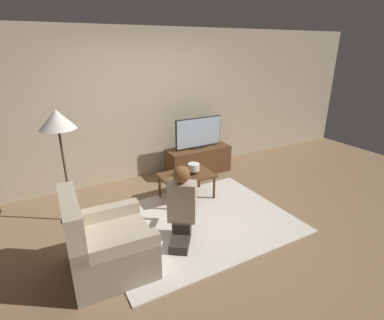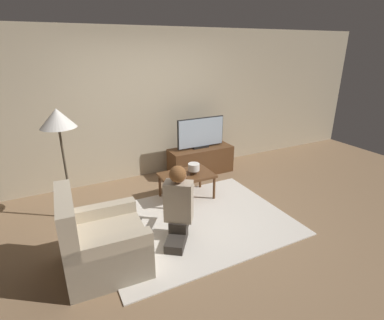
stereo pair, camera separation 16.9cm
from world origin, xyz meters
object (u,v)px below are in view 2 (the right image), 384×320
person_kneeling (178,203)px  coffee_table (187,177)px  tv (201,133)px  floor_lamp (58,124)px  armchair (102,244)px  table_lamp (194,168)px

person_kneeling → coffee_table: bearing=-85.5°
tv → coffee_table: tv is taller
floor_lamp → armchair: bearing=-81.7°
tv → coffee_table: size_ratio=1.15×
coffee_table → table_lamp: bearing=-18.0°
tv → person_kneeling: bearing=-125.8°
coffee_table → tv: bearing=49.7°
armchair → person_kneeling: (0.96, 0.11, 0.21)m
coffee_table → table_lamp: size_ratio=4.52×
coffee_table → armchair: 1.83m
coffee_table → floor_lamp: bearing=172.9°
person_kneeling → armchair: bearing=42.3°
coffee_table → table_lamp: (0.11, -0.03, 0.15)m
tv → coffee_table: 1.14m
coffee_table → table_lamp: table_lamp is taller
table_lamp → coffee_table: bearing=162.0°
floor_lamp → coffee_table: bearing=-7.1°
coffee_table → person_kneeling: (-0.56, -0.92, 0.13)m
armchair → table_lamp: 1.91m
floor_lamp → armchair: 1.64m
coffee_table → armchair: bearing=-146.0°
person_kneeling → table_lamp: bearing=-91.1°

